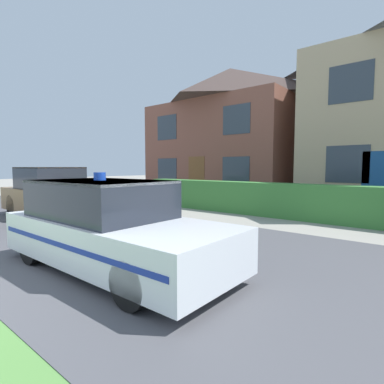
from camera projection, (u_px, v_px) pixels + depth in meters
road_strip at (145, 244)px, 6.09m from camera, size 28.00×5.96×0.01m
garden_hedge at (281, 200)px, 9.36m from camera, size 10.96×0.66×1.07m
police_car at (110, 226)px, 4.64m from camera, size 4.02×1.66×1.48m
neighbour_car_near at (53, 194)px, 9.30m from camera, size 4.16×1.72×1.56m
house_left at (229, 131)px, 16.83m from camera, size 8.25×5.90×7.03m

